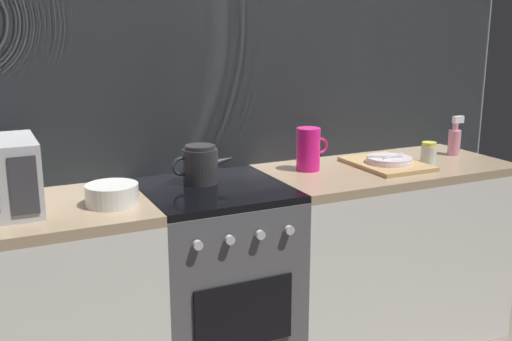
{
  "coord_description": "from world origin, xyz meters",
  "views": [
    {
      "loc": [
        -0.9,
        -2.31,
        1.59
      ],
      "look_at": [
        0.2,
        0.0,
        0.95
      ],
      "focal_mm": 42.65,
      "sensor_mm": 36.0,
      "label": 1
    }
  ],
  "objects": [
    {
      "name": "counter_right",
      "position": [
        0.9,
        0.0,
        0.45
      ],
      "size": [
        1.2,
        0.6,
        0.9
      ],
      "color": "silver",
      "rests_on": "ground_plane"
    },
    {
      "name": "dish_pile",
      "position": [
        0.89,
        -0.02,
        0.92
      ],
      "size": [
        0.3,
        0.4,
        0.06
      ],
      "color": "tan",
      "rests_on": "counter_right"
    },
    {
      "name": "pitcher",
      "position": [
        0.51,
        0.08,
        1.0
      ],
      "size": [
        0.16,
        0.11,
        0.2
      ],
      "color": "#E5197A",
      "rests_on": "counter_right"
    },
    {
      "name": "stove_unit",
      "position": [
        -0.0,
        -0.0,
        0.45
      ],
      "size": [
        0.6,
        0.63,
        0.9
      ],
      "color": "#4C4C51",
      "rests_on": "ground_plane"
    },
    {
      "name": "spice_jar",
      "position": [
        1.11,
        -0.04,
        0.95
      ],
      "size": [
        0.08,
        0.08,
        0.1
      ],
      "color": "silver",
      "rests_on": "counter_right"
    },
    {
      "name": "mixing_bowl",
      "position": [
        -0.44,
        -0.07,
        0.94
      ],
      "size": [
        0.2,
        0.2,
        0.08
      ],
      "primitive_type": "cylinder",
      "color": "silver",
      "rests_on": "counter_left"
    },
    {
      "name": "back_wall",
      "position": [
        0.0,
        0.32,
        1.2
      ],
      "size": [
        3.6,
        0.05,
        2.4
      ],
      "color": "gray",
      "rests_on": "ground_plane"
    },
    {
      "name": "spray_bottle",
      "position": [
        1.36,
        0.04,
        0.98
      ],
      "size": [
        0.08,
        0.06,
        0.2
      ],
      "color": "pink",
      "rests_on": "counter_right"
    },
    {
      "name": "kettle",
      "position": [
        -0.03,
        0.08,
        0.98
      ],
      "size": [
        0.28,
        0.15,
        0.17
      ],
      "color": "#262628",
      "rests_on": "stove_unit"
    }
  ]
}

